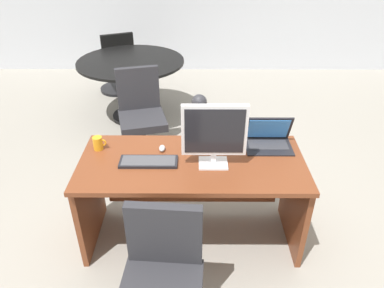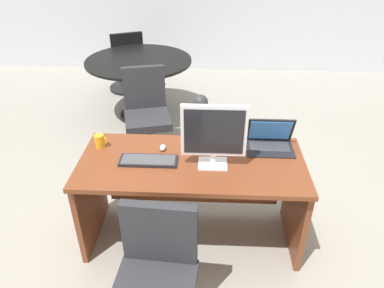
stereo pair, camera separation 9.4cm
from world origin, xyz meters
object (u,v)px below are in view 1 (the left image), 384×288
Objects in this scene: meeting_table at (132,75)px; meeting_chair_far at (142,122)px; laptop at (268,136)px; mouse at (162,148)px; desk at (192,182)px; meeting_chair_near at (118,68)px; monitor at (214,133)px; desk_lamp at (199,109)px; keyboard at (149,162)px; coffee_mug at (98,143)px.

meeting_table is 1.39× the size of meeting_chair_far.
mouse is (-0.79, -0.09, -0.05)m from laptop.
desk is 1.80× the size of meeting_chair_near.
meeting_table is (-0.89, 2.13, -0.41)m from monitor.
meeting_chair_far is at bearing -75.90° from meeting_table.
desk_lamp is at bearing -177.42° from laptop.
meeting_chair_far reaches higher than desk.
mouse is at bearing -74.25° from meeting_chair_far.
laptop is 0.83× the size of desk_lamp.
keyboard is 0.44× the size of meeting_chair_far.
mouse is 2.94m from meeting_chair_near.
coffee_mug is (-0.39, 0.18, 0.04)m from keyboard.
meeting_chair_far is (-0.68, 1.27, -0.61)m from monitor.
mouse is 0.09× the size of meeting_chair_near.
mouse reaches higher than desk.
laptop is 1.27m from coffee_mug.
keyboard reaches higher than meeting_table.
meeting_chair_far is at bearing 118.07° from monitor.
monitor reaches higher than desk.
meeting_chair_far reaches higher than coffee_mug.
keyboard reaches higher than desk.
desk_lamp reaches higher than meeting_chair_far.
meeting_chair_far is (-0.53, 1.19, -0.14)m from desk.
desk_lamp is 0.45× the size of meeting_chair_far.
coffee_mug is at bearing -88.39° from meeting_table.
monitor is 1.56m from meeting_chair_far.
meeting_table is (-0.05, 1.94, -0.21)m from coffee_mug.
keyboard is (-0.30, -0.07, 0.23)m from desk.
laptop is 0.39× the size of meeting_chair_near.
meeting_chair_near is at bearing 110.72° from desk.
keyboard is 0.52m from desk_lamp.
desk is 0.55m from desk_lamp.
desk is 15.85× the size of coffee_mug.
desk_lamp is 3.02m from meeting_chair_near.
meeting_chair_near reaches higher than mouse.
mouse is 2.03m from meeting_table.
meeting_table is at bearing 125.21° from laptop.
meeting_chair_far reaches higher than meeting_table.
desk is 0.50m from monitor.
monitor is 3.26m from meeting_chair_near.
meeting_chair_far is (0.16, 1.08, -0.41)m from coffee_mug.
coffee_mug is (-0.47, 0.01, 0.03)m from mouse.
meeting_chair_near is 0.96× the size of meeting_chair_far.
meeting_table is at bearing 110.02° from desk.
meeting_chair_near is (-0.39, 2.77, -0.42)m from coffee_mug.
meeting_chair_near is at bearing 112.67° from monitor.
coffee_mug reaches higher than keyboard.
desk is at bearing -69.28° from meeting_chair_near.
desk is at bearing -65.95° from meeting_chair_far.
desk is 3.83× the size of desk_lamp.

